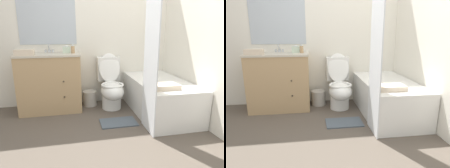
# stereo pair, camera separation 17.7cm
# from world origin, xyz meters

# --- Properties ---
(ground_plane) EXTENTS (14.00, 14.00, 0.00)m
(ground_plane) POSITION_xyz_m (0.00, 0.00, 0.00)
(ground_plane) COLOR brown
(wall_back) EXTENTS (8.00, 0.06, 2.50)m
(wall_back) POSITION_xyz_m (-0.01, 1.60, 1.25)
(wall_back) COLOR white
(wall_back) RESTS_ON ground_plane
(wall_right) EXTENTS (0.05, 2.58, 2.50)m
(wall_right) POSITION_xyz_m (1.25, 0.79, 1.25)
(wall_right) COLOR white
(wall_right) RESTS_ON ground_plane
(vanity_cabinet) EXTENTS (0.93, 0.55, 0.89)m
(vanity_cabinet) POSITION_xyz_m (-0.76, 1.32, 0.46)
(vanity_cabinet) COLOR tan
(vanity_cabinet) RESTS_ON ground_plane
(sink_faucet) EXTENTS (0.14, 0.12, 0.12)m
(sink_faucet) POSITION_xyz_m (-0.76, 1.51, 0.93)
(sink_faucet) COLOR silver
(sink_faucet) RESTS_ON vanity_cabinet
(toilet) EXTENTS (0.37, 0.68, 0.87)m
(toilet) POSITION_xyz_m (0.18, 1.23, 0.36)
(toilet) COLOR white
(toilet) RESTS_ON ground_plane
(bathtub) EXTENTS (0.73, 1.40, 0.51)m
(bathtub) POSITION_xyz_m (0.85, 0.88, 0.26)
(bathtub) COLOR white
(bathtub) RESTS_ON ground_plane
(shower_curtain) EXTENTS (0.02, 0.40, 1.93)m
(shower_curtain) POSITION_xyz_m (0.47, 0.35, 0.97)
(shower_curtain) COLOR white
(shower_curtain) RESTS_ON ground_plane
(wastebasket) EXTENTS (0.24, 0.24, 0.25)m
(wastebasket) POSITION_xyz_m (-0.15, 1.40, 0.12)
(wastebasket) COLOR #B7B2A8
(wastebasket) RESTS_ON ground_plane
(tissue_box) EXTENTS (0.11, 0.14, 0.11)m
(tissue_box) POSITION_xyz_m (-0.49, 1.40, 0.94)
(tissue_box) COLOR silver
(tissue_box) RESTS_ON vanity_cabinet
(soap_dispenser) EXTENTS (0.06, 0.06, 0.14)m
(soap_dispenser) POSITION_xyz_m (-0.40, 1.30, 0.95)
(soap_dispenser) COLOR tan
(soap_dispenser) RESTS_ON vanity_cabinet
(hand_towel_folded) EXTENTS (0.25, 0.14, 0.08)m
(hand_towel_folded) POSITION_xyz_m (-1.06, 1.16, 0.93)
(hand_towel_folded) COLOR beige
(hand_towel_folded) RESTS_ON vanity_cabinet
(bath_towel_folded) EXTENTS (0.35, 0.23, 0.06)m
(bath_towel_folded) POSITION_xyz_m (0.70, 0.44, 0.54)
(bath_towel_folded) COLOR beige
(bath_towel_folded) RESTS_ON bathtub
(bath_mat) EXTENTS (0.50, 0.30, 0.02)m
(bath_mat) POSITION_xyz_m (0.16, 0.63, 0.01)
(bath_mat) COLOR #4C5660
(bath_mat) RESTS_ON ground_plane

